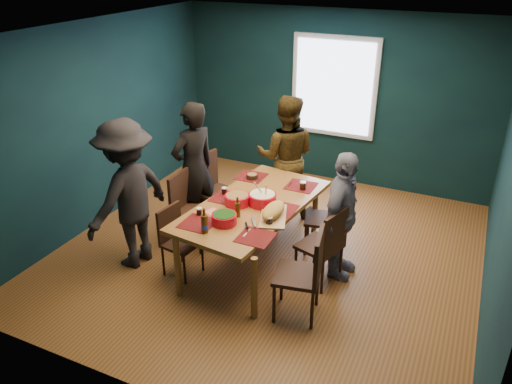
% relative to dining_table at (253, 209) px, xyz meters
% --- Properties ---
extents(room, '(5.01, 5.01, 2.71)m').
position_rel_dining_table_xyz_m(room, '(0.10, 0.54, 0.65)').
color(room, '#9C592D').
rests_on(room, ground).
extents(dining_table, '(1.30, 2.20, 0.79)m').
position_rel_dining_table_xyz_m(dining_table, '(0.00, 0.00, 0.00)').
color(dining_table, olive).
rests_on(dining_table, floor).
extents(chair_left_far, '(0.54, 0.54, 1.02)m').
position_rel_dining_table_xyz_m(chair_left_far, '(-0.90, 0.61, -0.12)').
color(chair_left_far, black).
rests_on(chair_left_far, floor).
extents(chair_left_mid, '(0.44, 0.44, 0.97)m').
position_rel_dining_table_xyz_m(chair_left_mid, '(-0.95, 0.04, -0.15)').
color(chair_left_mid, black).
rests_on(chair_left_mid, floor).
extents(chair_left_near, '(0.43, 0.43, 0.84)m').
position_rel_dining_table_xyz_m(chair_left_near, '(-0.72, -0.57, -0.23)').
color(chair_left_near, black).
rests_on(chair_left_near, floor).
extents(chair_right_far, '(0.50, 0.50, 0.91)m').
position_rel_dining_table_xyz_m(chair_right_far, '(0.75, 0.61, -0.19)').
color(chair_right_far, black).
rests_on(chair_right_far, floor).
extents(chair_right_mid, '(0.54, 0.54, 0.95)m').
position_rel_dining_table_xyz_m(chair_right_mid, '(0.93, -0.08, -0.16)').
color(chair_right_mid, black).
rests_on(chair_right_mid, floor).
extents(chair_right_near, '(0.53, 0.53, 1.00)m').
position_rel_dining_table_xyz_m(chair_right_near, '(0.92, -0.70, -0.13)').
color(chair_right_near, black).
rests_on(chair_right_near, floor).
extents(person_far_left, '(0.64, 0.76, 1.79)m').
position_rel_dining_table_xyz_m(person_far_left, '(-1.04, 0.40, 0.18)').
color(person_far_left, black).
rests_on(person_far_left, floor).
extents(person_back, '(1.00, 0.87, 1.74)m').
position_rel_dining_table_xyz_m(person_back, '(-0.12, 1.34, 0.15)').
color(person_back, black).
rests_on(person_back, floor).
extents(person_right, '(0.43, 0.92, 1.53)m').
position_rel_dining_table_xyz_m(person_right, '(1.02, 0.18, 0.05)').
color(person_right, silver).
rests_on(person_right, floor).
extents(person_near_left, '(0.84, 1.26, 1.82)m').
position_rel_dining_table_xyz_m(person_near_left, '(-1.32, -0.61, 0.19)').
color(person_near_left, black).
rests_on(person_near_left, floor).
extents(bowl_salad, '(0.29, 0.29, 0.12)m').
position_rel_dining_table_xyz_m(bowl_salad, '(-0.16, -0.09, 0.14)').
color(bowl_salad, red).
rests_on(bowl_salad, dining_table).
extents(bowl_dumpling, '(0.33, 0.33, 0.31)m').
position_rel_dining_table_xyz_m(bowl_dumpling, '(0.10, 0.03, 0.15)').
color(bowl_dumpling, red).
rests_on(bowl_dumpling, dining_table).
extents(bowl_herbs, '(0.28, 0.28, 0.12)m').
position_rel_dining_table_xyz_m(bowl_herbs, '(-0.09, -0.56, 0.14)').
color(bowl_herbs, red).
rests_on(bowl_herbs, dining_table).
extents(cutting_board, '(0.45, 0.71, 0.15)m').
position_rel_dining_table_xyz_m(cutting_board, '(0.34, -0.21, 0.14)').
color(cutting_board, tan).
rests_on(cutting_board, dining_table).
extents(small_bowl, '(0.15, 0.15, 0.06)m').
position_rel_dining_table_xyz_m(small_bowl, '(-0.31, 0.63, 0.11)').
color(small_bowl, black).
rests_on(small_bowl, dining_table).
extents(beer_bottle_a, '(0.08, 0.08, 0.28)m').
position_rel_dining_table_xyz_m(beer_bottle_a, '(-0.18, -0.80, 0.18)').
color(beer_bottle_a, '#43260C').
rests_on(beer_bottle_a, dining_table).
extents(beer_bottle_b, '(0.06, 0.06, 0.24)m').
position_rel_dining_table_xyz_m(beer_bottle_b, '(-0.02, -0.36, 0.17)').
color(beer_bottle_b, '#43260C').
rests_on(beer_bottle_b, dining_table).
extents(cola_glass_a, '(0.06, 0.06, 0.09)m').
position_rel_dining_table_xyz_m(cola_glass_a, '(-0.43, -0.51, 0.12)').
color(cola_glass_a, black).
rests_on(cola_glass_a, dining_table).
extents(cola_glass_b, '(0.07, 0.07, 0.10)m').
position_rel_dining_table_xyz_m(cola_glass_b, '(0.37, -0.38, 0.13)').
color(cola_glass_b, black).
rests_on(cola_glass_b, dining_table).
extents(cola_glass_c, '(0.08, 0.08, 0.11)m').
position_rel_dining_table_xyz_m(cola_glass_c, '(0.40, 0.59, 0.13)').
color(cola_glass_c, black).
rests_on(cola_glass_c, dining_table).
extents(cola_glass_d, '(0.06, 0.06, 0.09)m').
position_rel_dining_table_xyz_m(cola_glass_d, '(-0.42, 0.08, 0.12)').
color(cola_glass_d, black).
rests_on(cola_glass_d, dining_table).
extents(napkin_a, '(0.16, 0.16, 0.00)m').
position_rel_dining_table_xyz_m(napkin_a, '(0.38, 0.06, 0.08)').
color(napkin_a, '#FF6B6F').
rests_on(napkin_a, dining_table).
extents(napkin_b, '(0.18, 0.18, 0.00)m').
position_rel_dining_table_xyz_m(napkin_b, '(-0.33, -0.38, 0.08)').
color(napkin_b, '#FF6B6F').
rests_on(napkin_b, dining_table).
extents(napkin_c, '(0.19, 0.19, 0.00)m').
position_rel_dining_table_xyz_m(napkin_c, '(0.34, -0.71, 0.08)').
color(napkin_c, '#FF6B6F').
rests_on(napkin_c, dining_table).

